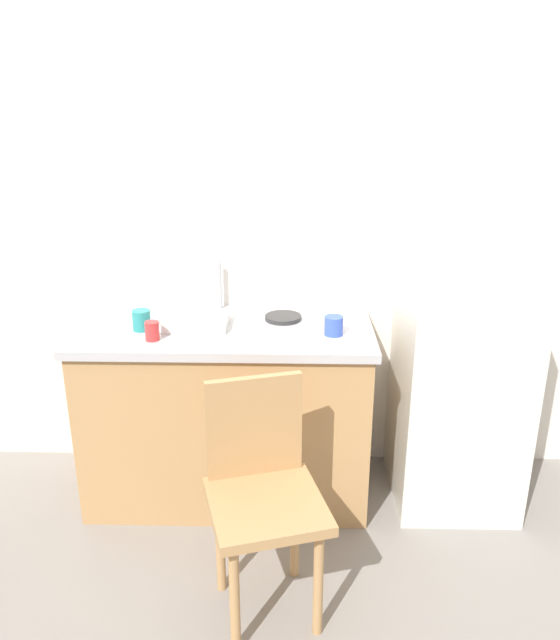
{
  "coord_description": "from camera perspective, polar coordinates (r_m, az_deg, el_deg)",
  "views": [
    {
      "loc": [
        0.18,
        -1.96,
        1.84
      ],
      "look_at": [
        0.11,
        0.6,
        0.91
      ],
      "focal_mm": 34.57,
      "sensor_mm": 36.0,
      "label": 1
    }
  ],
  "objects": [
    {
      "name": "cabinet_base",
      "position": [
        2.99,
        -4.83,
        -8.71
      ],
      "size": [
        1.29,
        0.6,
        0.82
      ],
      "primitive_type": "cube",
      "color": "tan",
      "rests_on": "ground_plane"
    },
    {
      "name": "cup_red",
      "position": [
        2.67,
        -11.75,
        -1.0
      ],
      "size": [
        0.06,
        0.06,
        0.08
      ],
      "primitive_type": "cylinder",
      "color": "red",
      "rests_on": "countertop"
    },
    {
      "name": "countertop",
      "position": [
        2.81,
        -5.09,
        -0.96
      ],
      "size": [
        1.33,
        0.64,
        0.04
      ],
      "primitive_type": "cube",
      "color": "#B7B7BC",
      "rests_on": "cabinet_base"
    },
    {
      "name": "dish_tray",
      "position": [
        2.8,
        -7.73,
        -0.15
      ],
      "size": [
        0.28,
        0.2,
        0.05
      ],
      "primitive_type": "cube",
      "color": "white",
      "rests_on": "countertop"
    },
    {
      "name": "ground_plane",
      "position": [
        2.69,
        -2.97,
        -23.24
      ],
      "size": [
        8.0,
        8.0,
        0.0
      ],
      "primitive_type": "plane",
      "color": "gray"
    },
    {
      "name": "refrigerator",
      "position": [
        2.99,
        16.16,
        -5.39
      ],
      "size": [
        0.55,
        0.59,
        1.2
      ],
      "primitive_type": "cube",
      "color": "silver",
      "rests_on": "ground_plane"
    },
    {
      "name": "back_wall",
      "position": [
        3.03,
        -1.98,
        7.97
      ],
      "size": [
        4.8,
        0.1,
        2.43
      ],
      "primitive_type": "cube",
      "color": "white",
      "rests_on": "ground_plane"
    },
    {
      "name": "hotplate",
      "position": [
        2.87,
        0.29,
        0.23
      ],
      "size": [
        0.17,
        0.17,
        0.02
      ],
      "primitive_type": "cylinder",
      "color": "#2D2D2D",
      "rests_on": "countertop"
    },
    {
      "name": "cup_teal",
      "position": [
        2.8,
        -12.7,
        -0.0
      ],
      "size": [
        0.08,
        0.08,
        0.09
      ],
      "primitive_type": "cylinder",
      "color": "teal",
      "rests_on": "countertop"
    },
    {
      "name": "chair",
      "position": [
        2.32,
        -1.63,
        -15.35
      ],
      "size": [
        0.5,
        0.5,
        0.89
      ],
      "rotation": [
        0.0,
        0.0,
        0.28
      ],
      "color": "tan",
      "rests_on": "ground_plane"
    },
    {
      "name": "cup_blue",
      "position": [
        2.69,
        5.0,
        -0.52
      ],
      "size": [
        0.08,
        0.08,
        0.08
      ],
      "primitive_type": "cylinder",
      "color": "blue",
      "rests_on": "countertop"
    },
    {
      "name": "faucet",
      "position": [
        3.0,
        -5.64,
        3.2
      ],
      "size": [
        0.02,
        0.02,
        0.23
      ],
      "primitive_type": "cylinder",
      "color": "#B7B7BC",
      "rests_on": "countertop"
    }
  ]
}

